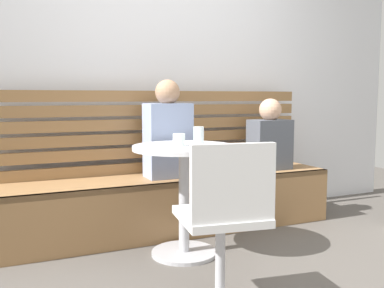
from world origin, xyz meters
TOP-DOWN VIEW (x-y plane):
  - back_wall at (0.00, 1.64)m, footprint 5.20×0.10m
  - booth_bench at (0.00, 1.20)m, footprint 2.70×0.52m
  - booth_backrest at (0.00, 1.44)m, footprint 2.65×0.04m
  - cafe_table at (-0.09, 0.69)m, footprint 0.68×0.68m
  - white_chair at (-0.23, -0.13)m, footprint 0.46×0.46m
  - person_adult at (-0.01, 1.19)m, footprint 0.34×0.22m
  - person_child_left at (0.92, 1.18)m, footprint 0.34×0.22m
  - cup_glass_short at (-0.13, 0.68)m, footprint 0.08×0.08m
  - cup_glass_tall at (0.02, 0.70)m, footprint 0.07×0.07m
  - plate_small at (-0.07, 0.47)m, footprint 0.17×0.17m

SIDE VIEW (x-z plane):
  - booth_bench at x=0.00m, z-range 0.00..0.44m
  - white_chair at x=-0.23m, z-range 0.04..0.89m
  - cafe_table at x=-0.09m, z-range 0.15..0.89m
  - person_child_left at x=0.92m, z-range 0.40..1.01m
  - plate_small at x=-0.07m, z-range 0.74..0.75m
  - person_adult at x=-0.01m, z-range 0.40..1.15m
  - booth_backrest at x=0.00m, z-range 0.44..1.11m
  - cup_glass_short at x=-0.13m, z-range 0.74..0.82m
  - cup_glass_tall at x=0.02m, z-range 0.74..0.86m
  - back_wall at x=0.00m, z-range 0.00..2.90m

